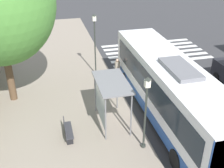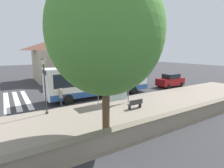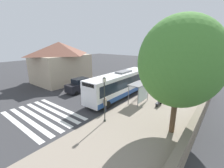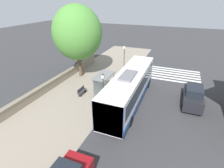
{
  "view_description": "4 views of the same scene",
  "coord_description": "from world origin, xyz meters",
  "px_view_note": "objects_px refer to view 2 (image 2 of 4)",
  "views": [
    {
      "loc": [
        -4.65,
        -13.69,
        9.53
      ],
      "look_at": [
        -1.35,
        -0.42,
        2.21
      ],
      "focal_mm": 45.0,
      "sensor_mm": 36.0,
      "label": 1
    },
    {
      "loc": [
        -15.95,
        8.21,
        5.16
      ],
      "look_at": [
        -1.28,
        -0.92,
        1.94
      ],
      "focal_mm": 28.0,
      "sensor_mm": 36.0,
      "label": 2
    },
    {
      "loc": [
        -10.15,
        15.75,
        7.84
      ],
      "look_at": [
        1.02,
        1.48,
        2.67
      ],
      "focal_mm": 24.0,
      "sensor_mm": 36.0,
      "label": 3
    },
    {
      "loc": [
        6.06,
        -17.37,
        10.43
      ],
      "look_at": [
        -1.04,
        0.46,
        0.97
      ],
      "focal_mm": 28.0,
      "sensor_mm": 36.0,
      "label": 4
    }
  ],
  "objects_px": {
    "bus_shelter": "(114,82)",
    "street_lamp_far": "(45,82)",
    "shade_tree": "(105,32)",
    "bench": "(135,104)",
    "pedestrian": "(61,96)",
    "street_lamp_near": "(127,77)",
    "bus": "(101,80)",
    "parked_car_far_lane": "(67,81)",
    "parked_car_behind_bus": "(170,80)"
  },
  "relations": [
    {
      "from": "parked_car_behind_bus",
      "to": "pedestrian",
      "type": "bearing_deg",
      "value": 93.54
    },
    {
      "from": "bus",
      "to": "bus_shelter",
      "type": "distance_m",
      "value": 3.39
    },
    {
      "from": "bench",
      "to": "street_lamp_near",
      "type": "bearing_deg",
      "value": -25.02
    },
    {
      "from": "bus_shelter",
      "to": "pedestrian",
      "type": "relative_size",
      "value": 1.71
    },
    {
      "from": "bus",
      "to": "parked_car_far_lane",
      "type": "xyz_separation_m",
      "value": [
        6.42,
        2.06,
        -0.87
      ]
    },
    {
      "from": "bench",
      "to": "pedestrian",
      "type": "bearing_deg",
      "value": 53.09
    },
    {
      "from": "bench",
      "to": "parked_car_behind_bus",
      "type": "xyz_separation_m",
      "value": [
        5.21,
        -10.96,
        0.46
      ]
    },
    {
      "from": "pedestrian",
      "to": "street_lamp_near",
      "type": "height_order",
      "value": "street_lamp_near"
    },
    {
      "from": "bus_shelter",
      "to": "bench",
      "type": "distance_m",
      "value": 3.05
    },
    {
      "from": "street_lamp_near",
      "to": "parked_car_behind_bus",
      "type": "bearing_deg",
      "value": -80.21
    },
    {
      "from": "pedestrian",
      "to": "bench",
      "type": "bearing_deg",
      "value": -126.91
    },
    {
      "from": "bus_shelter",
      "to": "shade_tree",
      "type": "distance_m",
      "value": 7.92
    },
    {
      "from": "parked_car_behind_bus",
      "to": "bus",
      "type": "bearing_deg",
      "value": 87.12
    },
    {
      "from": "bus",
      "to": "pedestrian",
      "type": "bearing_deg",
      "value": 107.13
    },
    {
      "from": "bus_shelter",
      "to": "pedestrian",
      "type": "xyz_separation_m",
      "value": [
        1.77,
        4.85,
        -1.11
      ]
    },
    {
      "from": "shade_tree",
      "to": "parked_car_far_lane",
      "type": "bearing_deg",
      "value": -8.77
    },
    {
      "from": "pedestrian",
      "to": "parked_car_far_lane",
      "type": "height_order",
      "value": "parked_car_far_lane"
    },
    {
      "from": "shade_tree",
      "to": "bus_shelter",
      "type": "bearing_deg",
      "value": -36.91
    },
    {
      "from": "street_lamp_near",
      "to": "parked_car_behind_bus",
      "type": "xyz_separation_m",
      "value": [
        1.6,
        -9.27,
        -1.43
      ]
    },
    {
      "from": "pedestrian",
      "to": "bench",
      "type": "relative_size",
      "value": 1.17
    },
    {
      "from": "bench",
      "to": "parked_car_far_lane",
      "type": "relative_size",
      "value": 0.34
    },
    {
      "from": "bus_shelter",
      "to": "shade_tree",
      "type": "xyz_separation_m",
      "value": [
        -5.44,
        4.08,
        4.07
      ]
    },
    {
      "from": "bench",
      "to": "street_lamp_far",
      "type": "xyz_separation_m",
      "value": [
        2.9,
        7.15,
        2.27
      ]
    },
    {
      "from": "parked_car_behind_bus",
      "to": "street_lamp_near",
      "type": "bearing_deg",
      "value": 99.79
    },
    {
      "from": "shade_tree",
      "to": "parked_car_far_lane",
      "type": "height_order",
      "value": "shade_tree"
    },
    {
      "from": "bench",
      "to": "parked_car_far_lane",
      "type": "xyz_separation_m",
      "value": [
        12.21,
        2.46,
        0.57
      ]
    },
    {
      "from": "bus_shelter",
      "to": "street_lamp_far",
      "type": "xyz_separation_m",
      "value": [
        0.48,
        6.43,
        0.57
      ]
    },
    {
      "from": "bench",
      "to": "parked_car_far_lane",
      "type": "height_order",
      "value": "parked_car_far_lane"
    },
    {
      "from": "pedestrian",
      "to": "parked_car_behind_bus",
      "type": "bearing_deg",
      "value": -86.46
    },
    {
      "from": "street_lamp_near",
      "to": "parked_car_far_lane",
      "type": "distance_m",
      "value": 9.64
    },
    {
      "from": "street_lamp_far",
      "to": "parked_car_behind_bus",
      "type": "relative_size",
      "value": 1.07
    },
    {
      "from": "shade_tree",
      "to": "pedestrian",
      "type": "bearing_deg",
      "value": 6.09
    },
    {
      "from": "street_lamp_near",
      "to": "street_lamp_far",
      "type": "bearing_deg",
      "value": 94.62
    },
    {
      "from": "street_lamp_near",
      "to": "shade_tree",
      "type": "relative_size",
      "value": 0.4
    },
    {
      "from": "pedestrian",
      "to": "bench",
      "type": "distance_m",
      "value": 7.0
    },
    {
      "from": "shade_tree",
      "to": "bus",
      "type": "bearing_deg",
      "value": -26.59
    },
    {
      "from": "pedestrian",
      "to": "shade_tree",
      "type": "distance_m",
      "value": 8.91
    },
    {
      "from": "bench",
      "to": "parked_car_far_lane",
      "type": "distance_m",
      "value": 12.47
    },
    {
      "from": "pedestrian",
      "to": "street_lamp_near",
      "type": "bearing_deg",
      "value": -94.53
    },
    {
      "from": "pedestrian",
      "to": "shade_tree",
      "type": "bearing_deg",
      "value": -173.91
    },
    {
      "from": "bus",
      "to": "street_lamp_far",
      "type": "xyz_separation_m",
      "value": [
        -2.89,
        6.75,
        0.82
      ]
    },
    {
      "from": "pedestrian",
      "to": "bench",
      "type": "height_order",
      "value": "pedestrian"
    },
    {
      "from": "bench",
      "to": "shade_tree",
      "type": "xyz_separation_m",
      "value": [
        -3.01,
        4.81,
        5.77
      ]
    },
    {
      "from": "street_lamp_near",
      "to": "bench",
      "type": "bearing_deg",
      "value": 154.98
    },
    {
      "from": "street_lamp_far",
      "to": "bus",
      "type": "bearing_deg",
      "value": -66.84
    },
    {
      "from": "bus",
      "to": "parked_car_far_lane",
      "type": "bearing_deg",
      "value": 17.75
    },
    {
      "from": "shade_tree",
      "to": "parked_car_far_lane",
      "type": "xyz_separation_m",
      "value": [
        15.22,
        -2.35,
        -5.2
      ]
    },
    {
      "from": "shade_tree",
      "to": "street_lamp_far",
      "type": "bearing_deg",
      "value": 21.6
    },
    {
      "from": "pedestrian",
      "to": "parked_car_far_lane",
      "type": "bearing_deg",
      "value": -21.24
    },
    {
      "from": "bus_shelter",
      "to": "parked_car_behind_bus",
      "type": "distance_m",
      "value": 12.07
    }
  ]
}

